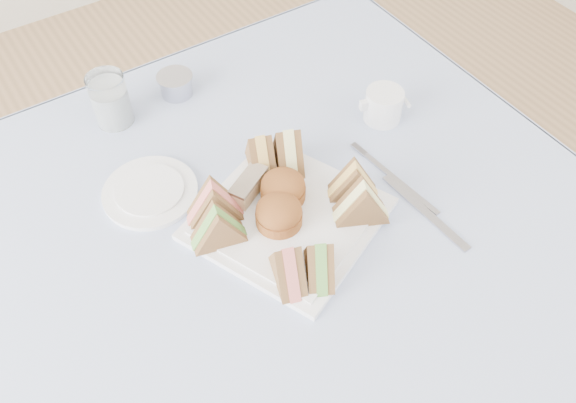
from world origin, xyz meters
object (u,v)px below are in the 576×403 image
table (292,331)px  water_glass (110,100)px  serving_plate (288,219)px  creamer_jug (383,105)px

table → water_glass: bearing=110.6°
table → serving_plate: (-0.00, 0.01, 0.38)m
table → creamer_jug: bearing=22.8°
table → water_glass: (-0.15, 0.39, 0.43)m
water_glass → creamer_jug: bearing=-32.5°
table → creamer_jug: (0.28, 0.12, 0.41)m
water_glass → creamer_jug: size_ratio=1.44×
water_glass → creamer_jug: water_glass is taller
serving_plate → creamer_jug: (0.28, 0.11, 0.03)m
serving_plate → creamer_jug: 0.31m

